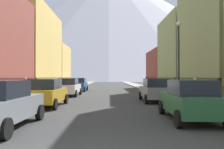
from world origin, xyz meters
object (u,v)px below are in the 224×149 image
at_px(car_right_0, 190,100).
at_px(streetlamp_right, 179,49).
at_px(car_left_3, 79,84).
at_px(pedestrian_0, 25,89).
at_px(pedestrian_2, 195,91).
at_px(car_left_0, 1,104).
at_px(car_left_2, 69,87).
at_px(car_right_1, 155,90).
at_px(car_left_1, 46,93).

bearing_deg(car_right_0, streetlamp_right, 77.01).
relative_size(car_left_3, pedestrian_0, 2.52).
bearing_deg(pedestrian_2, car_left_0, -143.41).
distance_m(car_left_2, pedestrian_2, 12.44).
xyz_separation_m(car_right_0, car_right_1, (0.00, 7.68, 0.00)).
xyz_separation_m(car_left_0, car_left_3, (0.00, 22.81, 0.00)).
xyz_separation_m(car_left_1, pedestrian_0, (-2.45, 3.05, 0.06)).
bearing_deg(car_right_0, car_left_2, 119.79).
relative_size(car_left_0, car_right_0, 0.99).
relative_size(car_left_0, streetlamp_right, 0.76).
relative_size(car_left_2, pedestrian_2, 2.59).
distance_m(car_left_0, car_right_1, 11.94).
relative_size(car_left_0, car_left_3, 1.00).
xyz_separation_m(car_left_0, pedestrian_2, (10.05, 7.46, 0.04)).
bearing_deg(car_right_0, car_left_0, -168.62).
relative_size(car_left_0, car_left_1, 1.00).
bearing_deg(car_left_3, car_left_0, -90.00).
relative_size(car_right_0, car_right_1, 1.01).
distance_m(car_left_3, car_right_1, 15.58).
height_order(car_right_1, streetlamp_right, streetlamp_right).
bearing_deg(streetlamp_right, car_left_0, -137.93).
xyz_separation_m(car_left_1, car_left_3, (0.00, 16.49, 0.00)).
distance_m(car_left_1, car_right_1, 8.13).
xyz_separation_m(car_left_2, car_left_3, (0.00, 8.01, 0.00)).
height_order(car_right_0, pedestrian_2, pedestrian_2).
bearing_deg(streetlamp_right, pedestrian_0, 174.53).
xyz_separation_m(pedestrian_0, pedestrian_2, (12.50, -1.91, -0.02)).
height_order(car_left_0, car_left_2, same).
relative_size(car_left_0, car_right_1, 1.00).
height_order(car_left_1, car_left_3, same).
height_order(car_right_1, pedestrian_2, pedestrian_2).
bearing_deg(car_right_0, pedestrian_0, 142.03).
height_order(car_left_0, pedestrian_2, pedestrian_2).
bearing_deg(pedestrian_2, streetlamp_right, 138.47).
distance_m(car_left_3, pedestrian_2, 18.35).
distance_m(car_right_1, streetlamp_right, 3.58).
bearing_deg(streetlamp_right, car_left_3, 122.16).
height_order(car_left_1, car_right_1, same).
height_order(pedestrian_2, streetlamp_right, streetlamp_right).
bearing_deg(car_left_2, streetlamp_right, -35.56).
bearing_deg(car_right_1, pedestrian_0, 179.09).
distance_m(car_left_2, streetlamp_right, 11.66).
bearing_deg(car_left_0, car_left_3, 90.00).
bearing_deg(car_left_2, car_left_3, 89.99).
bearing_deg(car_left_1, car_left_3, 90.00).
bearing_deg(pedestrian_2, car_left_1, -173.52).
xyz_separation_m(car_right_1, streetlamp_right, (1.55, -0.95, 3.09)).
bearing_deg(pedestrian_0, car_right_1, -0.91).
height_order(car_left_3, streetlamp_right, streetlamp_right).
xyz_separation_m(car_left_2, car_right_1, (7.60, -5.59, 0.00)).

